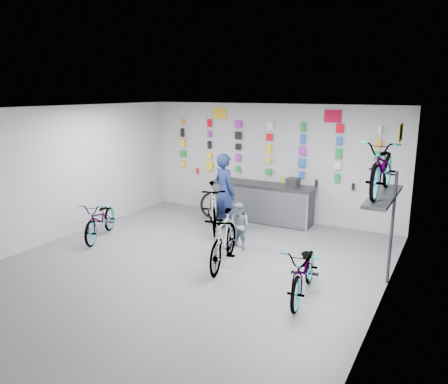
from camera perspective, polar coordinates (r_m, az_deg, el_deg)
The scene contains 20 objects.
floor at distance 8.52m, azimuth -4.97°, elevation -9.86°, with size 8.00×8.00×0.00m, color #515156.
ceiling at distance 7.86m, azimuth -5.40°, elevation 10.73°, with size 8.00×8.00×0.00m, color white.
wall_back at distance 11.53m, azimuth 6.01°, elevation 3.95°, with size 7.00×7.00×0.00m, color #B3B3B5.
wall_left at distance 10.39m, azimuth -21.41°, elevation 2.12°, with size 8.00×8.00×0.00m, color #B3B3B5.
wall_right at distance 6.80m, azimuth 20.13°, elevation -3.21°, with size 8.00×8.00×0.00m, color #B3B3B5.
counter at distance 11.32m, azimuth 4.98°, elevation -1.44°, with size 2.70×0.66×1.00m.
merch_wall at distance 11.39m, azimuth 6.21°, elevation 5.41°, with size 5.56×0.08×1.57m.
wall_bracket at distance 7.99m, azimuth 20.28°, elevation -1.14°, with size 0.39×1.90×2.00m.
sign_left at distance 12.04m, azimuth -0.57°, elevation 10.25°, with size 0.42×0.02×0.30m, color gold.
sign_right at distance 10.86m, azimuth 14.03°, elevation 9.56°, with size 0.42×0.02×0.30m, color #BA0C2E.
sign_side at distance 7.78m, azimuth 22.08°, elevation 7.24°, with size 0.02×0.40×0.30m, color gold.
bike_left at distance 10.39m, azimuth -15.82°, elevation -3.44°, with size 0.60×1.71×0.90m, color gray.
bike_center at distance 8.40m, azimuth -0.05°, elevation -6.23°, with size 0.50×1.78×1.07m, color gray.
bike_right at distance 7.34m, azimuth 10.46°, elevation -10.08°, with size 0.60×1.73×0.91m, color gray.
bike_service at distance 10.54m, azimuth -1.50°, elevation -2.03°, with size 0.53×1.89×1.13m, color gray.
bike_wall at distance 7.88m, azimuth 20.05°, elevation 3.08°, with size 0.63×1.80×0.95m, color gray.
clerk at distance 10.53m, azimuth 0.08°, elevation 0.02°, with size 0.68×0.45×1.87m, color #16214C.
customer at distance 9.29m, azimuth 2.02°, elevation -4.51°, with size 0.49×0.39×1.02m, color slate.
spare_wheel at distance 11.58m, azimuth -1.44°, elevation -1.70°, with size 0.75×0.31×0.73m.
register at distance 10.89m, azimuth 8.99°, elevation 1.24°, with size 0.28×0.30×0.22m, color black.
Camera 1 is at (4.41, -6.49, 3.31)m, focal length 35.00 mm.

